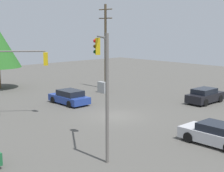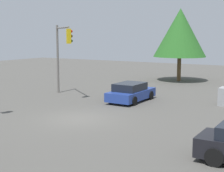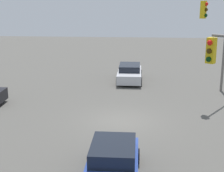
{
  "view_description": "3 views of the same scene",
  "coord_description": "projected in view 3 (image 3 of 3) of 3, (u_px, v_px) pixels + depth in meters",
  "views": [
    {
      "loc": [
        19.74,
        -18.74,
        7.13
      ],
      "look_at": [
        0.01,
        -0.28,
        2.53
      ],
      "focal_mm": 55.0,
      "sensor_mm": 36.0,
      "label": 1
    },
    {
      "loc": [
        15.21,
        11.58,
        4.7
      ],
      "look_at": [
        -1.49,
        1.32,
        1.8
      ],
      "focal_mm": 55.0,
      "sensor_mm": 36.0,
      "label": 2
    },
    {
      "loc": [
        -18.09,
        -0.88,
        6.81
      ],
      "look_at": [
        0.66,
        0.58,
        1.84
      ],
      "focal_mm": 55.0,
      "sensor_mm": 36.0,
      "label": 3
    }
  ],
  "objects": [
    {
      "name": "traffic_signal_main",
      "position": [
        218.0,
        28.0,
        22.91
      ],
      "size": [
        3.66,
        2.56,
        6.86
      ],
      "rotation": [
        0.0,
        0.0,
        2.55
      ],
      "color": "slate",
      "rests_on": "ground_plane"
    },
    {
      "name": "sedan_silver",
      "position": [
        130.0,
        73.0,
        28.07
      ],
      "size": [
        4.44,
        2.02,
        1.35
      ],
      "rotation": [
        0.0,
        0.0,
        1.57
      ],
      "color": "silver",
      "rests_on": "ground_plane"
    },
    {
      "name": "ground_plane",
      "position": [
        121.0,
        121.0,
        19.24
      ],
      "size": [
        80.0,
        80.0,
        0.0
      ],
      "primitive_type": "plane",
      "color": "#54514C"
    },
    {
      "name": "sedan_blue",
      "position": [
        113.0,
        162.0,
        13.1
      ],
      "size": [
        4.24,
        2.05,
        1.35
      ],
      "rotation": [
        0.0,
        0.0,
        1.57
      ],
      "color": "#233D93",
      "rests_on": "ground_plane"
    }
  ]
}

